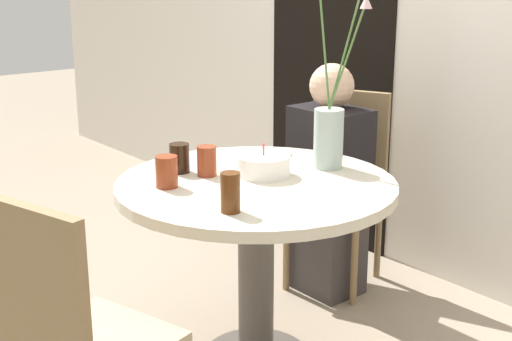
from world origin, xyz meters
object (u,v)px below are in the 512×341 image
Objects in this scene: chair_left_flank at (341,176)px; drink_glass_1 at (179,158)px; side_plate at (272,154)px; birthday_cake at (263,165)px; person_boy at (329,188)px; drink_glass_0 at (167,172)px; flower_vase at (331,123)px; chair_far_back at (71,332)px; drink_glass_3 at (230,192)px; drink_glass_2 at (207,161)px.

chair_left_flank is 8.34× the size of drink_glass_1.
birthday_cake is at bearing -46.37° from side_plate.
chair_left_flank is 5.64× the size of side_plate.
drink_glass_1 is 0.10× the size of person_boy.
drink_glass_0 is at bearing -47.25° from drink_glass_1.
drink_glass_1 is (-0.03, -0.44, 0.05)m from side_plate.
drink_glass_1 is at bearing -122.87° from flower_vase.
person_boy reaches higher than chair_left_flank.
chair_far_back is 0.64m from drink_glass_3.
drink_glass_2 is (0.18, -0.91, 0.27)m from chair_left_flank.
chair_far_back is 0.90m from drink_glass_2.
birthday_cake is at bearing -88.93° from chair_far_back.
drink_glass_3 is at bearing -102.82° from chair_far_back.
drink_glass_2 is 0.42m from drink_glass_3.
birthday_cake is 0.21m from drink_glass_2.
chair_left_flank is at bearing 100.71° from side_plate.
drink_glass_3 is (0.17, -0.61, -0.11)m from flower_vase.
birthday_cake is 0.71m from person_boy.
drink_glass_3 is at bearing -25.32° from drink_glass_2.
drink_glass_1 is (0.07, -0.97, 0.27)m from chair_left_flank.
person_boy reaches higher than chair_far_back.
drink_glass_1 is (-0.51, 0.70, 0.27)m from chair_far_back.
drink_glass_0 is at bearing -71.46° from chair_far_back.
drink_glass_1 is 0.87m from person_boy.
person_boy is at bearing -86.50° from chair_far_back.
side_plate is at bearing 133.63° from birthday_cake.
person_boy is (-0.33, 0.33, -0.41)m from flower_vase.
flower_vase is at bearing 105.30° from drink_glass_3.
chair_far_back is at bearing -67.19° from side_plate.
drink_glass_0 is 1.01m from person_boy.
birthday_cake is 0.31m from flower_vase.
drink_glass_2 is at bearing 154.68° from drink_glass_3.
drink_glass_1 is at bearing -137.55° from birthday_cake.
side_plate is 0.73m from drink_glass_3.
flower_vase is at bearing 73.99° from birthday_cake.
chair_far_back reaches higher than drink_glass_3.
flower_vase is at bearing 73.58° from drink_glass_0.
chair_left_flank is 1.00× the size of chair_far_back.
flower_vase is 4.81× the size of side_plate.
birthday_cake is 0.42m from drink_glass_3.
drink_glass_3 reaches higher than drink_glass_2.
drink_glass_3 is at bearing -54.45° from birthday_cake.
flower_vase reaches higher than drink_glass_1.
person_boy is (-0.52, 1.52, -0.02)m from chair_far_back.
drink_glass_3 is (0.35, 0.01, 0.01)m from drink_glass_0.
person_boy is (-0.01, 0.82, -0.29)m from drink_glass_1.
birthday_cake is 0.37m from drink_glass_0.
chair_left_flank is 0.97m from drink_glass_2.
person_boy reaches higher than drink_glass_0.
drink_glass_1 is at bearing -108.74° from chair_left_flank.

